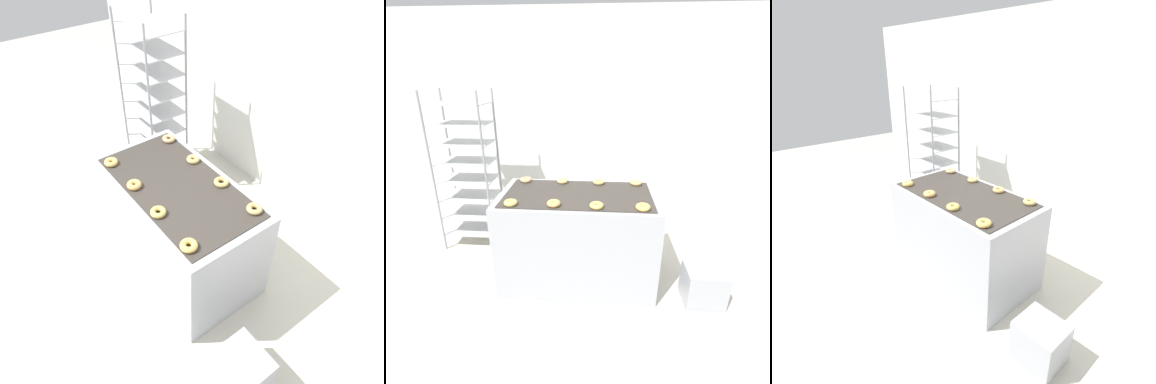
# 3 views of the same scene
# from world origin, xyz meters

# --- Properties ---
(ground_plane) EXTENTS (14.00, 14.00, 0.00)m
(ground_plane) POSITION_xyz_m (0.00, 0.00, 0.00)
(ground_plane) COLOR beige
(wall_back) EXTENTS (8.00, 0.05, 2.80)m
(wall_back) POSITION_xyz_m (0.00, 2.12, 1.40)
(wall_back) COLOR silver
(wall_back) RESTS_ON ground_plane
(fryer_machine) EXTENTS (1.53, 0.83, 0.96)m
(fryer_machine) POSITION_xyz_m (0.00, 0.67, 0.48)
(fryer_machine) COLOR #A8AAB2
(fryer_machine) RESTS_ON ground_plane
(baking_rack_cart) EXTENTS (0.64, 0.48, 1.88)m
(baking_rack_cart) POSITION_xyz_m (-1.37, 1.29, 0.96)
(baking_rack_cart) COLOR gray
(baking_rack_cart) RESTS_ON ground_plane
(glaze_bin) EXTENTS (0.36, 0.32, 0.36)m
(glaze_bin) POSITION_xyz_m (1.21, 0.38, 0.18)
(glaze_bin) COLOR #A8AAB2
(glaze_bin) RESTS_ON ground_plane
(donut_near_left) EXTENTS (0.12, 0.12, 0.04)m
(donut_near_left) POSITION_xyz_m (-0.58, 0.37, 0.98)
(donut_near_left) COLOR #E5BD60
(donut_near_left) RESTS_ON fryer_machine
(donut_near_midleft) EXTENTS (0.12, 0.12, 0.05)m
(donut_near_midleft) POSITION_xyz_m (-0.19, 0.38, 0.98)
(donut_near_midleft) COLOR #E1A759
(donut_near_midleft) RESTS_ON fryer_machine
(donut_near_midright) EXTENTS (0.12, 0.12, 0.04)m
(donut_near_midright) POSITION_xyz_m (0.18, 0.37, 0.98)
(donut_near_midright) COLOR #D9B95B
(donut_near_midright) RESTS_ON fryer_machine
(donut_near_right) EXTENTS (0.13, 0.13, 0.05)m
(donut_near_right) POSITION_xyz_m (0.58, 0.36, 0.98)
(donut_near_right) COLOR #E9BB5B
(donut_near_right) RESTS_ON fryer_machine
(donut_far_left) EXTENTS (0.12, 0.12, 0.04)m
(donut_far_left) POSITION_xyz_m (-0.58, 0.97, 0.98)
(donut_far_left) COLOR tan
(donut_far_left) RESTS_ON fryer_machine
(donut_far_midleft) EXTENTS (0.12, 0.12, 0.04)m
(donut_far_midleft) POSITION_xyz_m (-0.19, 0.97, 0.98)
(donut_far_midleft) COLOR #E2BC6B
(donut_far_midleft) RESTS_ON fryer_machine
(donut_far_midright) EXTENTS (0.12, 0.12, 0.04)m
(donut_far_midright) POSITION_xyz_m (0.20, 0.97, 0.98)
(donut_far_midright) COLOR tan
(donut_far_midright) RESTS_ON fryer_machine
(donut_far_right) EXTENTS (0.12, 0.12, 0.04)m
(donut_far_right) POSITION_xyz_m (0.58, 0.97, 0.98)
(donut_far_right) COLOR tan
(donut_far_right) RESTS_ON fryer_machine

